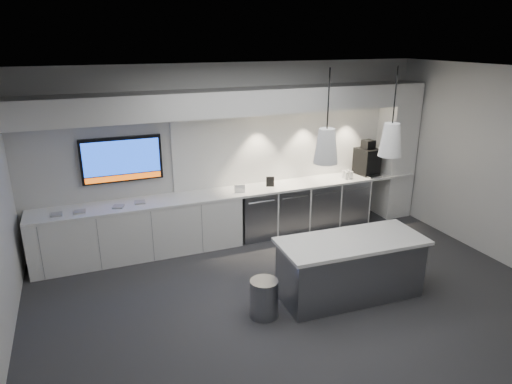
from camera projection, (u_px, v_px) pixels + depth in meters
name	position (u px, v px, depth m)	size (l,w,h in m)	color
floor	(297.00, 300.00, 6.20)	(7.00, 7.00, 0.00)	#323235
ceiling	(304.00, 73.00, 5.22)	(7.00, 7.00, 0.00)	black
wall_back	(235.00, 152.00, 7.91)	(7.00, 7.00, 0.00)	silver
wall_front	(448.00, 296.00, 3.51)	(7.00, 7.00, 0.00)	silver
wall_right	(506.00, 168.00, 6.94)	(7.00, 7.00, 0.00)	silver
back_counter	(241.00, 191.00, 7.82)	(6.80, 0.65, 0.04)	white
left_base_cabinets	(140.00, 230.00, 7.35)	(3.30, 0.63, 0.86)	white
fridge_unit_a	(255.00, 214.00, 8.06)	(0.60, 0.61, 0.85)	gray
fridge_unit_b	(287.00, 209.00, 8.28)	(0.60, 0.61, 0.85)	gray
fridge_unit_c	(318.00, 205.00, 8.50)	(0.60, 0.61, 0.85)	gray
fridge_unit_d	(347.00, 200.00, 8.72)	(0.60, 0.61, 0.85)	gray
backsplash	(297.00, 143.00, 8.29)	(4.60, 0.03, 1.30)	white
soffit	(240.00, 102.00, 7.35)	(6.90, 0.60, 0.40)	white
column	(396.00, 151.00, 8.83)	(0.55, 0.55, 2.60)	white
wall_tv	(122.00, 159.00, 7.18)	(1.25, 0.07, 0.72)	black
island	(350.00, 268.00, 6.18)	(2.01, 0.93, 0.84)	gray
bin	(264.00, 298.00, 5.77)	(0.36, 0.36, 0.50)	gray
coffee_machine	(367.00, 160.00, 8.65)	(0.41, 0.56, 0.66)	black
sign_black	(270.00, 182.00, 7.96)	(0.14, 0.02, 0.18)	black
sign_white	(240.00, 189.00, 7.66)	(0.18, 0.02, 0.14)	white
cup_cluster	(347.00, 175.00, 8.44)	(0.17, 0.17, 0.14)	white
tray_a	(57.00, 214.00, 6.71)	(0.16, 0.16, 0.03)	#9F9F9F
tray_b	(80.00, 212.00, 6.81)	(0.16, 0.16, 0.03)	#9F9F9F
tray_c	(118.00, 207.00, 7.02)	(0.16, 0.16, 0.03)	#9F9F9F
tray_d	(140.00, 202.00, 7.20)	(0.16, 0.16, 0.03)	#9F9F9F
pendant_left	(326.00, 146.00, 5.46)	(0.30, 0.30, 1.12)	white
pendant_right	(391.00, 140.00, 5.79)	(0.30, 0.30, 1.12)	white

